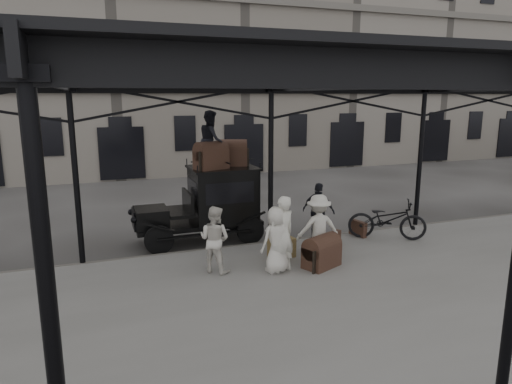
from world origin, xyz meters
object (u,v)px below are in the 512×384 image
at_px(porter_left, 282,234).
at_px(porter_official, 319,211).
at_px(steamer_trunk_roof_near, 211,157).
at_px(steamer_trunk_platform, 322,254).
at_px(taxi, 213,201).
at_px(bicycle, 387,219).

height_order(porter_left, porter_official, porter_left).
distance_m(steamer_trunk_roof_near, steamer_trunk_platform, 4.16).
bearing_deg(taxi, steamer_trunk_platform, -61.51).
relative_size(steamer_trunk_roof_near, steamer_trunk_platform, 0.99).
xyz_separation_m(bicycle, steamer_trunk_roof_near, (-4.70, 1.77, 1.78)).
distance_m(porter_left, steamer_trunk_roof_near, 3.48).
bearing_deg(porter_official, steamer_trunk_roof_near, 26.66).
relative_size(porter_left, bicycle, 0.83).
bearing_deg(taxi, bicycle, -23.64).
bearing_deg(porter_left, porter_official, -153.40).
bearing_deg(porter_left, steamer_trunk_roof_near, -92.07).
relative_size(taxi, bicycle, 1.67).
xyz_separation_m(porter_left, bicycle, (3.80, 1.26, -0.33)).
bearing_deg(steamer_trunk_platform, porter_official, 40.30).
height_order(porter_official, steamer_trunk_roof_near, steamer_trunk_roof_near).
xyz_separation_m(porter_left, steamer_trunk_platform, (1.00, -0.07, -0.58)).
distance_m(porter_official, steamer_trunk_roof_near, 3.42).
height_order(bicycle, steamer_trunk_platform, bicycle).
relative_size(porter_left, porter_official, 1.11).
bearing_deg(porter_official, taxi, 21.80).
bearing_deg(bicycle, porter_left, 138.09).
relative_size(porter_official, bicycle, 0.74).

